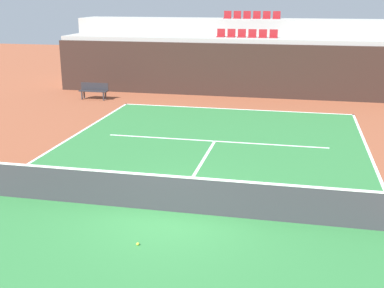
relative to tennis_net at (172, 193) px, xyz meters
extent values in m
plane|color=brown|center=(0.00, 0.00, -0.51)|extent=(80.00, 80.00, 0.00)
cube|color=#2D7238|center=(0.00, 0.00, -0.50)|extent=(11.00, 24.00, 0.01)
cube|color=white|center=(0.00, 11.95, -0.50)|extent=(11.00, 0.10, 0.00)
cube|color=white|center=(0.00, 6.40, -0.50)|extent=(8.26, 0.10, 0.00)
cube|color=white|center=(0.00, 3.20, -0.50)|extent=(0.10, 6.40, 0.00)
cube|color=black|center=(0.00, 15.12, 0.89)|extent=(20.77, 0.30, 2.80)
cube|color=#9E9E99|center=(0.00, 16.47, 1.00)|extent=(20.77, 2.40, 3.02)
cube|color=#9E9E99|center=(0.00, 18.87, 1.45)|extent=(20.77, 2.40, 3.91)
cube|color=maroon|center=(-1.44, 16.47, 2.53)|extent=(0.44, 0.44, 0.04)
cube|color=maroon|center=(-1.44, 16.67, 2.75)|extent=(0.44, 0.04, 0.40)
cube|color=maroon|center=(-0.86, 16.47, 2.53)|extent=(0.44, 0.44, 0.04)
cube|color=maroon|center=(-0.86, 16.67, 2.75)|extent=(0.44, 0.04, 0.40)
cube|color=maroon|center=(-0.29, 16.47, 2.53)|extent=(0.44, 0.44, 0.04)
cube|color=maroon|center=(-0.29, 16.67, 2.75)|extent=(0.44, 0.04, 0.40)
cube|color=maroon|center=(0.29, 16.47, 2.53)|extent=(0.44, 0.44, 0.04)
cube|color=maroon|center=(0.29, 16.67, 2.75)|extent=(0.44, 0.04, 0.40)
cube|color=maroon|center=(0.86, 16.47, 2.53)|extent=(0.44, 0.44, 0.04)
cube|color=maroon|center=(0.86, 16.67, 2.75)|extent=(0.44, 0.04, 0.40)
cube|color=maroon|center=(1.44, 16.47, 2.53)|extent=(0.44, 0.44, 0.04)
cube|color=maroon|center=(1.44, 16.67, 2.75)|extent=(0.44, 0.04, 0.40)
cube|color=maroon|center=(-1.44, 18.87, 3.42)|extent=(0.44, 0.44, 0.04)
cube|color=maroon|center=(-1.44, 19.07, 3.64)|extent=(0.44, 0.04, 0.40)
cube|color=maroon|center=(-0.86, 18.87, 3.42)|extent=(0.44, 0.44, 0.04)
cube|color=maroon|center=(-0.86, 19.07, 3.64)|extent=(0.44, 0.04, 0.40)
cube|color=maroon|center=(-0.29, 18.87, 3.42)|extent=(0.44, 0.44, 0.04)
cube|color=maroon|center=(-0.29, 19.07, 3.64)|extent=(0.44, 0.04, 0.40)
cube|color=maroon|center=(0.29, 18.87, 3.42)|extent=(0.44, 0.44, 0.04)
cube|color=maroon|center=(0.29, 19.07, 3.64)|extent=(0.44, 0.04, 0.40)
cube|color=maroon|center=(0.86, 18.87, 3.42)|extent=(0.44, 0.44, 0.04)
cube|color=maroon|center=(0.86, 19.07, 3.64)|extent=(0.44, 0.04, 0.40)
cube|color=maroon|center=(1.44, 18.87, 3.42)|extent=(0.44, 0.44, 0.04)
cube|color=maroon|center=(1.44, 19.07, 3.64)|extent=(0.44, 0.04, 0.40)
cube|color=#333338|center=(0.00, 0.00, -0.04)|extent=(10.90, 0.02, 0.92)
cube|color=white|center=(0.00, 0.00, 0.45)|extent=(10.90, 0.04, 0.05)
cube|color=#232328|center=(-7.50, 12.73, -0.06)|extent=(1.50, 0.40, 0.05)
cube|color=#232328|center=(-7.50, 12.91, 0.16)|extent=(1.50, 0.04, 0.36)
cube|color=#2D2D33|center=(-8.10, 12.59, -0.30)|extent=(0.06, 0.06, 0.42)
cube|color=#2D2D33|center=(-6.90, 12.59, -0.30)|extent=(0.06, 0.06, 0.42)
cube|color=#2D2D33|center=(-8.10, 12.87, -0.30)|extent=(0.06, 0.06, 0.42)
cube|color=#2D2D33|center=(-6.90, 12.87, -0.30)|extent=(0.06, 0.06, 0.42)
sphere|color=#CCE033|center=(-0.29, -1.85, -0.47)|extent=(0.07, 0.07, 0.07)
camera|label=1|loc=(2.90, -11.00, 4.70)|focal=46.19mm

